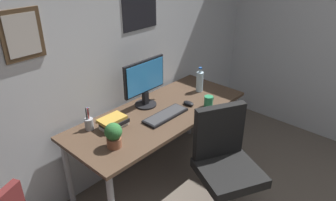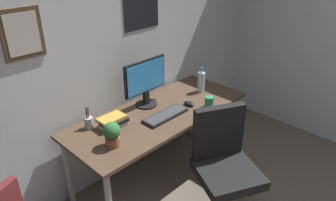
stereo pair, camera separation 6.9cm
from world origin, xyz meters
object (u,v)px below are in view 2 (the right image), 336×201
at_px(computer_mouse, 189,104).
at_px(office_chair, 224,161).
at_px(monitor, 145,81).
at_px(coffee_mug_near, 209,102).
at_px(water_bottle, 201,82).
at_px(keyboard, 166,115).
at_px(potted_plant, 112,134).
at_px(pen_cup, 89,122).
at_px(book_stack_left, 113,121).

bearing_deg(computer_mouse, office_chair, -112.46).
bearing_deg(monitor, coffee_mug_near, -50.11).
bearing_deg(computer_mouse, water_bottle, 19.96).
distance_m(keyboard, potted_plant, 0.59).
bearing_deg(monitor, keyboard, -96.38).
xyz_separation_m(keyboard, pen_cup, (-0.56, 0.32, 0.04)).
relative_size(keyboard, coffee_mug_near, 3.62).
bearing_deg(office_chair, keyboard, 96.29).
xyz_separation_m(office_chair, book_stack_left, (-0.47, 0.78, 0.24)).
xyz_separation_m(office_chair, pen_cup, (-0.62, 0.90, 0.25)).
bearing_deg(book_stack_left, computer_mouse, -16.40).
height_order(computer_mouse, water_bottle, water_bottle).
height_order(office_chair, monitor, monitor).
height_order(monitor, computer_mouse, monitor).
distance_m(monitor, water_bottle, 0.62).
bearing_deg(office_chair, potted_plant, 138.88).
height_order(office_chair, computer_mouse, office_chair).
xyz_separation_m(keyboard, book_stack_left, (-0.41, 0.20, 0.03)).
relative_size(office_chair, coffee_mug_near, 8.00).
relative_size(office_chair, pen_cup, 4.75).
bearing_deg(water_bottle, coffee_mug_near, -128.33).
bearing_deg(computer_mouse, potted_plant, -179.35).
xyz_separation_m(keyboard, coffee_mug_near, (0.40, -0.16, 0.04)).
distance_m(office_chair, water_bottle, 0.93).
relative_size(computer_mouse, book_stack_left, 0.48).
bearing_deg(coffee_mug_near, book_stack_left, 156.07).
relative_size(office_chair, computer_mouse, 8.64).
xyz_separation_m(water_bottle, book_stack_left, (-1.02, 0.09, -0.06)).
bearing_deg(potted_plant, computer_mouse, 0.65).
relative_size(monitor, computer_mouse, 4.18).
bearing_deg(office_chair, pen_cup, 124.87).
relative_size(water_bottle, pen_cup, 1.26).
height_order(keyboard, coffee_mug_near, coffee_mug_near).
height_order(keyboard, water_bottle, water_bottle).
relative_size(coffee_mug_near, potted_plant, 0.61).
distance_m(pen_cup, book_stack_left, 0.19).
bearing_deg(potted_plant, office_chair, -41.12).
xyz_separation_m(office_chair, water_bottle, (0.55, 0.68, 0.30)).
bearing_deg(monitor, book_stack_left, -169.11).
height_order(office_chair, coffee_mug_near, office_chair).
bearing_deg(book_stack_left, potted_plant, -128.03).
bearing_deg(computer_mouse, book_stack_left, 163.60).
height_order(monitor, book_stack_left, monitor).
xyz_separation_m(coffee_mug_near, book_stack_left, (-0.81, 0.36, -0.01)).
xyz_separation_m(coffee_mug_near, pen_cup, (-0.96, 0.48, 0.00)).
bearing_deg(keyboard, water_bottle, 9.54).
bearing_deg(potted_plant, keyboard, 2.03).
xyz_separation_m(computer_mouse, book_stack_left, (-0.71, 0.21, 0.03)).
distance_m(coffee_mug_near, book_stack_left, 0.89).
bearing_deg(office_chair, coffee_mug_near, 51.08).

